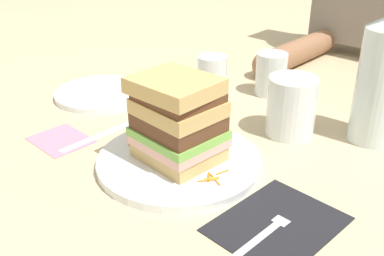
# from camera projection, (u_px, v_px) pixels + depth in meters

# --- Properties ---
(ground_plane) EXTENTS (3.00, 3.00, 0.00)m
(ground_plane) POSITION_uv_depth(u_px,v_px,m) (188.00, 169.00, 0.71)
(ground_plane) COLOR #C6B289
(main_plate) EXTENTS (0.25, 0.25, 0.01)m
(main_plate) POSITION_uv_depth(u_px,v_px,m) (179.00, 161.00, 0.71)
(main_plate) COLOR white
(main_plate) RESTS_ON ground_plane
(sandwich) EXTENTS (0.13, 0.11, 0.13)m
(sandwich) POSITION_uv_depth(u_px,v_px,m) (178.00, 120.00, 0.68)
(sandwich) COLOR tan
(sandwich) RESTS_ON main_plate
(carrot_shred_0) EXTENTS (0.02, 0.01, 0.00)m
(carrot_shred_0) POSITION_uv_depth(u_px,v_px,m) (150.00, 145.00, 0.75)
(carrot_shred_0) COLOR orange
(carrot_shred_0) RESTS_ON main_plate
(carrot_shred_1) EXTENTS (0.03, 0.02, 0.00)m
(carrot_shred_1) POSITION_uv_depth(u_px,v_px,m) (154.00, 138.00, 0.77)
(carrot_shred_1) COLOR orange
(carrot_shred_1) RESTS_ON main_plate
(carrot_shred_2) EXTENTS (0.02, 0.02, 0.00)m
(carrot_shred_2) POSITION_uv_depth(u_px,v_px,m) (144.00, 143.00, 0.75)
(carrot_shred_2) COLOR orange
(carrot_shred_2) RESTS_ON main_plate
(carrot_shred_3) EXTENTS (0.03, 0.01, 0.00)m
(carrot_shred_3) POSITION_uv_depth(u_px,v_px,m) (147.00, 137.00, 0.77)
(carrot_shred_3) COLOR orange
(carrot_shred_3) RESTS_ON main_plate
(carrot_shred_4) EXTENTS (0.03, 0.01, 0.00)m
(carrot_shred_4) POSITION_uv_depth(u_px,v_px,m) (147.00, 143.00, 0.75)
(carrot_shred_4) COLOR orange
(carrot_shred_4) RESTS_ON main_plate
(carrot_shred_5) EXTENTS (0.02, 0.02, 0.00)m
(carrot_shred_5) POSITION_uv_depth(u_px,v_px,m) (138.00, 144.00, 0.75)
(carrot_shred_5) COLOR orange
(carrot_shred_5) RESTS_ON main_plate
(carrot_shred_6) EXTENTS (0.02, 0.02, 0.00)m
(carrot_shred_6) POSITION_uv_depth(u_px,v_px,m) (140.00, 136.00, 0.77)
(carrot_shred_6) COLOR orange
(carrot_shred_6) RESTS_ON main_plate
(carrot_shred_7) EXTENTS (0.01, 0.03, 0.00)m
(carrot_shred_7) POSITION_uv_depth(u_px,v_px,m) (151.00, 134.00, 0.78)
(carrot_shred_7) COLOR orange
(carrot_shred_7) RESTS_ON main_plate
(carrot_shred_8) EXTENTS (0.03, 0.01, 0.00)m
(carrot_shred_8) POSITION_uv_depth(u_px,v_px,m) (215.00, 180.00, 0.65)
(carrot_shred_8) COLOR orange
(carrot_shred_8) RESTS_ON main_plate
(carrot_shred_9) EXTENTS (0.01, 0.02, 0.00)m
(carrot_shred_9) POSITION_uv_depth(u_px,v_px,m) (222.00, 172.00, 0.67)
(carrot_shred_9) COLOR orange
(carrot_shred_9) RESTS_ON main_plate
(carrot_shred_10) EXTENTS (0.02, 0.02, 0.00)m
(carrot_shred_10) POSITION_uv_depth(u_px,v_px,m) (207.00, 180.00, 0.65)
(carrot_shred_10) COLOR orange
(carrot_shred_10) RESTS_ON main_plate
(carrot_shred_11) EXTENTS (0.02, 0.02, 0.00)m
(carrot_shred_11) POSITION_uv_depth(u_px,v_px,m) (212.00, 179.00, 0.66)
(carrot_shred_11) COLOR orange
(carrot_shred_11) RESTS_ON main_plate
(carrot_shred_12) EXTENTS (0.02, 0.02, 0.00)m
(carrot_shred_12) POSITION_uv_depth(u_px,v_px,m) (209.00, 177.00, 0.66)
(carrot_shred_12) COLOR orange
(carrot_shred_12) RESTS_ON main_plate
(napkin_dark) EXTENTS (0.13, 0.17, 0.00)m
(napkin_dark) POSITION_uv_depth(u_px,v_px,m) (277.00, 224.00, 0.59)
(napkin_dark) COLOR black
(napkin_dark) RESTS_ON ground_plane
(fork) EXTENTS (0.02, 0.17, 0.00)m
(fork) POSITION_uv_depth(u_px,v_px,m) (267.00, 230.00, 0.57)
(fork) COLOR silver
(fork) RESTS_ON napkin_dark
(knife) EXTENTS (0.02, 0.20, 0.00)m
(knife) POSITION_uv_depth(u_px,v_px,m) (107.00, 132.00, 0.81)
(knife) COLOR silver
(knife) RESTS_ON ground_plane
(juice_glass) EXTENTS (0.08, 0.08, 0.10)m
(juice_glass) POSITION_uv_depth(u_px,v_px,m) (291.00, 109.00, 0.79)
(juice_glass) COLOR white
(juice_glass) RESTS_ON ground_plane
(water_bottle) EXTENTS (0.08, 0.08, 0.25)m
(water_bottle) POSITION_uv_depth(u_px,v_px,m) (382.00, 78.00, 0.74)
(water_bottle) COLOR silver
(water_bottle) RESTS_ON ground_plane
(empty_tumbler_0) EXTENTS (0.06, 0.06, 0.09)m
(empty_tumbler_0) POSITION_uv_depth(u_px,v_px,m) (271.00, 74.00, 0.95)
(empty_tumbler_0) COLOR silver
(empty_tumbler_0) RESTS_ON ground_plane
(empty_tumbler_1) EXTENTS (0.06, 0.06, 0.08)m
(empty_tumbler_1) POSITION_uv_depth(u_px,v_px,m) (212.00, 73.00, 0.98)
(empty_tumbler_1) COLOR silver
(empty_tumbler_1) RESTS_ON ground_plane
(side_plate) EXTENTS (0.19, 0.19, 0.01)m
(side_plate) POSITION_uv_depth(u_px,v_px,m) (101.00, 93.00, 0.96)
(side_plate) COLOR white
(side_plate) RESTS_ON ground_plane
(napkin_pink) EXTENTS (0.10, 0.08, 0.00)m
(napkin_pink) POSITION_uv_depth(u_px,v_px,m) (61.00, 140.00, 0.79)
(napkin_pink) COLOR pink
(napkin_pink) RESTS_ON ground_plane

